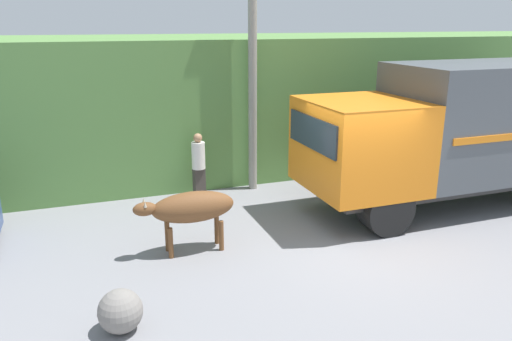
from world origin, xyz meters
The scene contains 7 objects.
ground_plane centered at (0.00, 0.00, 0.00)m, with size 60.00×60.00×0.00m, color gray.
hillside_embankment centered at (0.00, 6.81, 1.82)m, with size 32.00×6.08×3.65m.
cargo_truck centered at (3.37, 0.89, 1.76)m, with size 7.25×2.40×3.19m.
brown_cow centered at (-3.02, 0.51, 0.84)m, with size 1.82×0.57×1.14m.
pedestrian_on_hill centered at (-2.21, 3.29, 0.87)m, with size 0.37×0.37×1.58m.
utility_pole centered at (-0.76, 3.54, 3.40)m, with size 0.90×0.21×6.55m.
roadside_rock centered at (-4.49, -1.60, 0.30)m, with size 0.61×0.61×0.61m.
Camera 1 is at (-4.78, -7.78, 4.06)m, focal length 35.00 mm.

